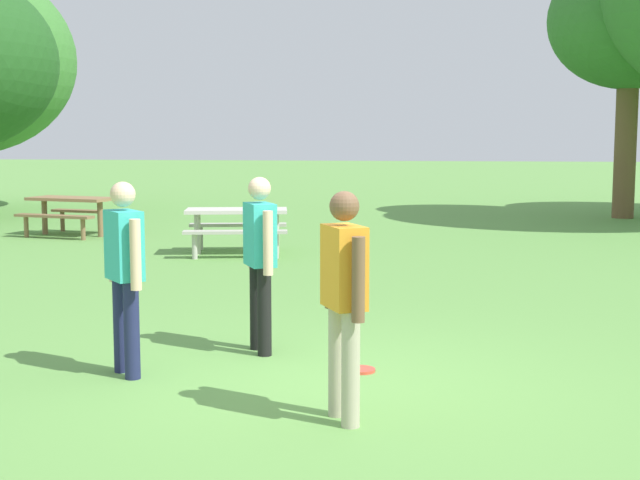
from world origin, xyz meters
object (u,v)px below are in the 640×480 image
at_px(frisbee, 361,370).
at_px(picnic_table_near, 237,221).
at_px(person_bystander, 125,265).
at_px(picnic_table_far, 72,208).
at_px(person_thrower, 260,253).
at_px(person_catcher, 344,291).
at_px(tree_slender_mid, 630,22).

relative_size(frisbee, picnic_table_near, 0.13).
xyz_separation_m(person_bystander, picnic_table_far, (-4.65, 9.85, -0.38)).
bearing_deg(person_bystander, picnic_table_near, 95.74).
relative_size(person_bystander, frisbee, 6.64).
xyz_separation_m(person_thrower, frisbee, (0.99, -0.55, -0.93)).
distance_m(person_bystander, picnic_table_near, 7.62).
distance_m(person_thrower, frisbee, 1.46).
height_order(picnic_table_near, picnic_table_far, same).
height_order(person_catcher, frisbee, person_catcher).
distance_m(person_catcher, picnic_table_far, 12.67).
height_order(frisbee, picnic_table_far, picnic_table_far).
bearing_deg(picnic_table_near, frisbee, -69.34).
xyz_separation_m(picnic_table_near, picnic_table_far, (-3.89, 2.28, 0.00)).
xyz_separation_m(frisbee, tree_slender_mid, (5.15, 14.79, 4.66)).
height_order(person_thrower, person_bystander, same).
height_order(person_catcher, picnic_table_far, person_catcher).
distance_m(frisbee, tree_slender_mid, 16.34).
relative_size(person_thrower, person_bystander, 1.00).
bearing_deg(tree_slender_mid, picnic_table_far, -155.66).
height_order(person_thrower, frisbee, person_thrower).
distance_m(person_thrower, picnic_table_far, 10.55).
height_order(picnic_table_near, tree_slender_mid, tree_slender_mid).
xyz_separation_m(person_thrower, picnic_table_far, (-5.62, 8.92, -0.38)).
xyz_separation_m(person_bystander, picnic_table_near, (-0.76, 7.57, -0.38)).
relative_size(person_catcher, picnic_table_far, 0.83).
height_order(person_bystander, frisbee, person_bystander).
xyz_separation_m(frisbee, picnic_table_near, (-2.71, 7.20, 0.55)).
xyz_separation_m(picnic_table_near, tree_slender_mid, (7.86, 7.59, 4.11)).
height_order(person_bystander, picnic_table_far, person_bystander).
xyz_separation_m(frisbee, picnic_table_far, (-6.60, 9.48, 0.55)).
bearing_deg(person_thrower, person_bystander, -136.28).
bearing_deg(person_bystander, person_catcher, -26.43).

